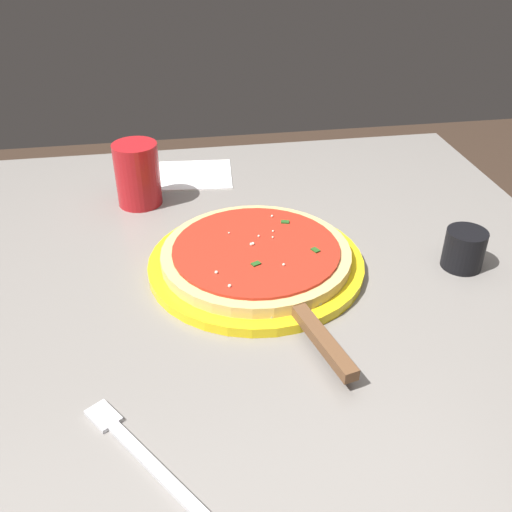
# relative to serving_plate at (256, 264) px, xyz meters

# --- Properties ---
(restaurant_table) EXTENTS (1.02, 0.95, 0.76)m
(restaurant_table) POSITION_rel_serving_plate_xyz_m (0.04, 0.02, -0.14)
(restaurant_table) COLOR black
(restaurant_table) RESTS_ON ground_plane
(serving_plate) EXTENTS (0.30, 0.30, 0.01)m
(serving_plate) POSITION_rel_serving_plate_xyz_m (0.00, 0.00, 0.00)
(serving_plate) COLOR yellow
(serving_plate) RESTS_ON restaurant_table
(pizza) EXTENTS (0.26, 0.26, 0.02)m
(pizza) POSITION_rel_serving_plate_xyz_m (-0.00, 0.00, 0.02)
(pizza) COLOR #DBB26B
(pizza) RESTS_ON serving_plate
(pizza_server) EXTENTS (0.10, 0.22, 0.01)m
(pizza_server) POSITION_rel_serving_plate_xyz_m (-0.04, 0.15, 0.01)
(pizza_server) COLOR silver
(pizza_server) RESTS_ON serving_plate
(cup_tall_drink) EXTENTS (0.07, 0.07, 0.11)m
(cup_tall_drink) POSITION_rel_serving_plate_xyz_m (0.16, -0.23, 0.05)
(cup_tall_drink) COLOR #B2191E
(cup_tall_drink) RESTS_ON restaurant_table
(cup_small_sauce) EXTENTS (0.06, 0.06, 0.06)m
(cup_small_sauce) POSITION_rel_serving_plate_xyz_m (-0.29, 0.04, 0.02)
(cup_small_sauce) COLOR black
(cup_small_sauce) RESTS_ON restaurant_table
(napkin_folded_right) EXTENTS (0.15, 0.14, 0.00)m
(napkin_folded_right) POSITION_rel_serving_plate_xyz_m (0.06, -0.32, -0.01)
(napkin_folded_right) COLOR white
(napkin_folded_right) RESTS_ON restaurant_table
(fork) EXTENTS (0.12, 0.16, 0.00)m
(fork) POSITION_rel_serving_plate_xyz_m (0.16, 0.30, -0.00)
(fork) COLOR silver
(fork) RESTS_ON restaurant_table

